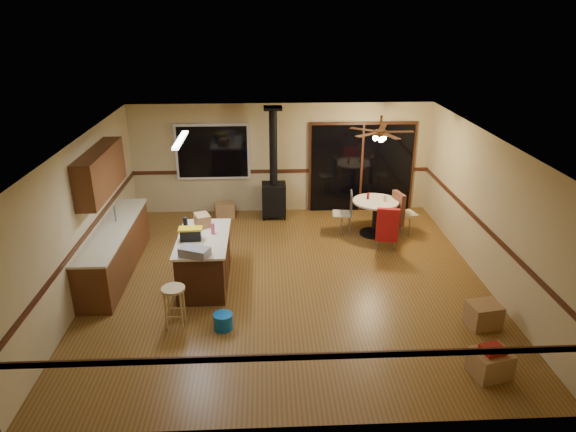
{
  "coord_description": "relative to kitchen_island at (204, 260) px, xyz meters",
  "views": [
    {
      "loc": [
        -0.4,
        -8.18,
        4.63
      ],
      "look_at": [
        0.0,
        0.3,
        1.15
      ],
      "focal_mm": 32.0,
      "sensor_mm": 36.0,
      "label": 1
    }
  ],
  "objects": [
    {
      "name": "bottle_white",
      "position": [
        -0.11,
        0.58,
        0.54
      ],
      "size": [
        0.06,
        0.06,
        0.19
      ],
      "primitive_type": "cylinder",
      "rotation": [
        0.0,
        0.0,
        -0.01
      ],
      "color": "white",
      "rests_on": "kitchen_island"
    },
    {
      "name": "toolbox_grey",
      "position": [
        -0.05,
        -0.72,
        0.52
      ],
      "size": [
        0.54,
        0.42,
        0.15
      ],
      "primitive_type": "cube",
      "rotation": [
        0.0,
        0.0,
        -0.4
      ],
      "color": "slate",
      "rests_on": "kitchen_island"
    },
    {
      "name": "fluorescent_strip",
      "position": [
        -0.3,
        0.3,
        2.11
      ],
      "size": [
        0.1,
        1.2,
        0.04
      ],
      "primitive_type": "cube",
      "color": "white",
      "rests_on": "ceiling"
    },
    {
      "name": "blue_bucket",
      "position": [
        0.41,
        -1.43,
        -0.33
      ],
      "size": [
        0.35,
        0.35,
        0.25
      ],
      "primitive_type": "cylinder",
      "rotation": [
        0.0,
        0.0,
        -0.19
      ],
      "color": "blue",
      "rests_on": "floor"
    },
    {
      "name": "chair_rail",
      "position": [
        1.5,
        0.0,
        0.55
      ],
      "size": [
        7.0,
        7.0,
        0.08
      ],
      "primitive_type": null,
      "color": "#3B1C0E",
      "rests_on": "ground"
    },
    {
      "name": "wall_front",
      "position": [
        1.5,
        -3.5,
        0.85
      ],
      "size": [
        7.0,
        0.0,
        7.0
      ],
      "primitive_type": "plane",
      "rotation": [
        -1.57,
        0.0,
        0.0
      ],
      "color": "tan",
      "rests_on": "ground"
    },
    {
      "name": "box_small_red",
      "position": [
        4.08,
        -2.69,
        -0.04
      ],
      "size": [
        0.34,
        0.31,
        0.08
      ],
      "primitive_type": "cube",
      "rotation": [
        0.0,
        0.0,
        0.25
      ],
      "color": "maroon",
      "rests_on": "box_corner_a"
    },
    {
      "name": "bar_stool",
      "position": [
        -0.33,
        -1.31,
        -0.12
      ],
      "size": [
        0.45,
        0.45,
        0.66
      ],
      "primitive_type": "cylinder",
      "rotation": [
        0.0,
        0.0,
        0.26
      ],
      "color": "tan",
      "rests_on": "floor"
    },
    {
      "name": "wall_left",
      "position": [
        -2.0,
        0.0,
        0.85
      ],
      "size": [
        0.0,
        7.0,
        7.0
      ],
      "primitive_type": "plane",
      "rotation": [
        1.57,
        0.0,
        1.57
      ],
      "color": "tan",
      "rests_on": "ground"
    },
    {
      "name": "toolbox_black",
      "position": [
        -0.19,
        -0.09,
        0.54
      ],
      "size": [
        0.35,
        0.19,
        0.19
      ],
      "primitive_type": "cube",
      "rotation": [
        0.0,
        0.0,
        0.03
      ],
      "color": "black",
      "rests_on": "kitchen_island"
    },
    {
      "name": "wall_right",
      "position": [
        5.0,
        0.0,
        0.85
      ],
      "size": [
        0.0,
        7.0,
        7.0
      ],
      "primitive_type": "plane",
      "rotation": [
        1.57,
        0.0,
        -1.57
      ],
      "color": "tan",
      "rests_on": "ground"
    },
    {
      "name": "ceiling",
      "position": [
        1.5,
        0.0,
        2.15
      ],
      "size": [
        7.0,
        7.0,
        0.0
      ],
      "primitive_type": "plane",
      "rotation": [
        3.14,
        0.0,
        0.0
      ],
      "color": "silver",
      "rests_on": "ground"
    },
    {
      "name": "glass_cream",
      "position": [
        3.64,
        1.92,
        0.39
      ],
      "size": [
        0.07,
        0.07,
        0.13
      ],
      "primitive_type": "cylinder",
      "rotation": [
        0.0,
        0.0,
        0.25
      ],
      "color": "beige",
      "rests_on": "dining_table"
    },
    {
      "name": "box_on_island",
      "position": [
        -0.06,
        0.52,
        0.56
      ],
      "size": [
        0.35,
        0.4,
        0.22
      ],
      "primitive_type": "cube",
      "rotation": [
        0.0,
        0.0,
        0.38
      ],
      "color": "olive",
      "rests_on": "kitchen_island"
    },
    {
      "name": "ceiling_fan",
      "position": [
        3.46,
        1.97,
        1.76
      ],
      "size": [
        0.24,
        0.24,
        0.55
      ],
      "color": "brown",
      "rests_on": "ceiling"
    },
    {
      "name": "box_corner_a",
      "position": [
        4.08,
        -2.69,
        -0.27
      ],
      "size": [
        0.57,
        0.52,
        0.37
      ],
      "primitive_type": "cube",
      "rotation": [
        0.0,
        0.0,
        0.25
      ],
      "color": "olive",
      "rests_on": "floor"
    },
    {
      "name": "chair_left",
      "position": [
        2.86,
        2.06,
        0.14
      ],
      "size": [
        0.45,
        0.45,
        0.51
      ],
      "color": "tan",
      "rests_on": "ground"
    },
    {
      "name": "bottle_pink",
      "position": [
        0.17,
        0.14,
        0.55
      ],
      "size": [
        0.08,
        0.08,
        0.2
      ],
      "primitive_type": "cylinder",
      "rotation": [
        0.0,
        0.0,
        0.32
      ],
      "color": "#D84C8C",
      "rests_on": "kitchen_island"
    },
    {
      "name": "chair_near",
      "position": [
        3.52,
        1.09,
        0.14
      ],
      "size": [
        0.5,
        0.53,
        0.7
      ],
      "color": "tan",
      "rests_on": "ground"
    },
    {
      "name": "sliding_door",
      "position": [
        3.4,
        3.45,
        0.6
      ],
      "size": [
        2.52,
        0.1,
        2.1
      ],
      "primitive_type": "cube",
      "color": "black",
      "rests_on": "ground"
    },
    {
      "name": "window",
      "position": [
        -0.1,
        3.45,
        1.05
      ],
      "size": [
        1.72,
        0.1,
        1.32
      ],
      "primitive_type": "cube",
      "color": "black",
      "rests_on": "ground"
    },
    {
      "name": "chair_right",
      "position": [
        3.98,
        1.98,
        0.14
      ],
      "size": [
        0.55,
        0.52,
        0.7
      ],
      "color": "tan",
      "rests_on": "ground"
    },
    {
      "name": "glass_red",
      "position": [
        3.31,
        2.07,
        0.4
      ],
      "size": [
        0.06,
        0.06,
        0.15
      ],
      "primitive_type": "cylinder",
      "rotation": [
        0.0,
        0.0,
        -0.1
      ],
      "color": "#590C14",
      "rests_on": "dining_table"
    },
    {
      "name": "wall_back",
      "position": [
        1.5,
        3.5,
        0.85
      ],
      "size": [
        7.0,
        0.0,
        7.0
      ],
      "primitive_type": "plane",
      "rotation": [
        1.57,
        0.0,
        0.0
      ],
      "color": "tan",
      "rests_on": "ground"
    },
    {
      "name": "bottle_dark",
      "position": [
        -0.32,
        0.24,
        0.59
      ],
      "size": [
        0.1,
        0.1,
        0.29
      ],
      "primitive_type": "cylinder",
      "rotation": [
        0.0,
        0.0,
        0.2
      ],
      "color": "black",
      "rests_on": "kitchen_island"
    },
    {
      "name": "floor",
      "position": [
        1.5,
        0.0,
        -0.45
      ],
      "size": [
        7.0,
        7.0,
        0.0
      ],
      "primitive_type": "plane",
      "color": "brown",
      "rests_on": "ground"
    },
    {
      "name": "upper_cabinets",
      "position": [
        -1.83,
        0.7,
        1.45
      ],
      "size": [
        0.35,
        2.0,
        0.8
      ],
      "primitive_type": "cube",
      "color": "#552D15",
      "rests_on": "ground"
    },
    {
      "name": "countertop",
      "position": [
        -1.7,
        0.5,
        0.43
      ],
      "size": [
        0.64,
        3.04,
        0.04
      ],
      "primitive_type": "cube",
      "color": "beige",
      "rests_on": "lower_cabinets"
    },
    {
      "name": "box_under_window",
      "position": [
        0.13,
        3.1,
        -0.28
      ],
      "size": [
        0.5,
        0.43,
        0.35
      ],
      "primitive_type": "cube",
      "rotation": [
        0.0,
        0.0,
        0.2
      ],
      "color": "olive",
      "rests_on": "floor"
    },
    {
      "name": "toolbox_yellow_lid",
      "position": [
        -0.19,
        -0.09,
        0.65
      ],
      "size": [
        0.41,
        0.22,
        0.03
      ],
      "primitive_type": "cube",
      "rotation": [
        0.0,
        0.0,
        0.03
      ],
      "color": "gold",
      "rests_on": "toolbox_black"
    },
    {
      "name": "box_corner_b",
      "position": [
        4.46,
        -1.54,
        -0.26
      ],
      "size": [
        0.53,
        0.47,
        0.38
      ],
      "primitive_type": "cube",
      "rotation": [
        0.0,
        0.0,
        0.17
      ],
      "color": "olive",
      "rests_on": "floor"
    },
    {
      "name": "dining_table",
      "position": [
        3.46,
        1.97,
        0.08
      ],
      "size": [
        0.98,
        0.98,
        0.78
      ],
      "color": "black",
      "rests_on": "ground"
    },
    {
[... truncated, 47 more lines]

